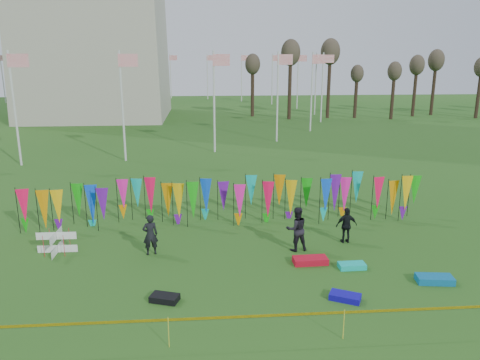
{
  "coord_description": "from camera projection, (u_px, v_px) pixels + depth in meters",
  "views": [
    {
      "loc": [
        -0.89,
        -13.88,
        7.58
      ],
      "look_at": [
        0.67,
        6.0,
        2.29
      ],
      "focal_mm": 35.0,
      "sensor_mm": 36.0,
      "label": 1
    }
  ],
  "objects": [
    {
      "name": "ground",
      "position": [
        234.0,
        294.0,
        15.38
      ],
      "size": [
        160.0,
        160.0,
        0.0
      ],
      "primitive_type": "plane",
      "color": "#225217",
      "rests_on": "ground"
    },
    {
      "name": "flagpole_ring",
      "position": [
        100.0,
        85.0,
        59.55
      ],
      "size": [
        57.4,
        56.16,
        8.0
      ],
      "color": "silver",
      "rests_on": "ground"
    },
    {
      "name": "banner_row",
      "position": [
        230.0,
        198.0,
        21.77
      ],
      "size": [
        18.64,
        0.64,
        2.08
      ],
      "color": "black",
      "rests_on": "ground"
    },
    {
      "name": "caution_tape_near",
      "position": [
        232.0,
        318.0,
        12.52
      ],
      "size": [
        26.0,
        0.02,
        0.9
      ],
      "color": "#E3C204",
      "rests_on": "ground"
    },
    {
      "name": "tree_line",
      "position": [
        465.0,
        68.0,
        58.63
      ],
      "size": [
        53.92,
        1.92,
        7.84
      ],
      "color": "#36271B",
      "rests_on": "ground"
    },
    {
      "name": "box_kite",
      "position": [
        57.0,
        242.0,
        18.52
      ],
      "size": [
        0.79,
        0.79,
        0.88
      ],
      "rotation": [
        0.0,
        0.0,
        -0.01
      ],
      "color": "red",
      "rests_on": "ground"
    },
    {
      "name": "person_left",
      "position": [
        150.0,
        235.0,
        18.28
      ],
      "size": [
        0.7,
        0.59,
        1.64
      ],
      "primitive_type": "imported",
      "rotation": [
        0.0,
        0.0,
        3.42
      ],
      "color": "black",
      "rests_on": "ground"
    },
    {
      "name": "person_mid",
      "position": [
        297.0,
        229.0,
        18.66
      ],
      "size": [
        0.96,
        0.69,
        1.82
      ],
      "primitive_type": "imported",
      "rotation": [
        0.0,
        0.0,
        3.31
      ],
      "color": "black",
      "rests_on": "ground"
    },
    {
      "name": "person_right",
      "position": [
        347.0,
        225.0,
        19.48
      ],
      "size": [
        0.92,
        0.55,
        1.52
      ],
      "primitive_type": "imported",
      "rotation": [
        0.0,
        0.0,
        3.19
      ],
      "color": "black",
      "rests_on": "ground"
    },
    {
      "name": "kite_bag_turquoise",
      "position": [
        352.0,
        266.0,
        17.24
      ],
      "size": [
        0.99,
        0.51,
        0.2
      ],
      "primitive_type": "cube",
      "rotation": [
        0.0,
        0.0,
        0.02
      ],
      "color": "#0ED2C0",
      "rests_on": "ground"
    },
    {
      "name": "kite_bag_blue",
      "position": [
        345.0,
        297.0,
        15.01
      ],
      "size": [
        1.09,
        0.89,
        0.2
      ],
      "primitive_type": "cube",
      "rotation": [
        0.0,
        0.0,
        -0.47
      ],
      "color": "#140BB8",
      "rests_on": "ground"
    },
    {
      "name": "kite_bag_red",
      "position": [
        310.0,
        260.0,
        17.64
      ],
      "size": [
        1.31,
        0.64,
        0.24
      ],
      "primitive_type": "cube",
      "rotation": [
        0.0,
        0.0,
        0.04
      ],
      "color": "red",
      "rests_on": "ground"
    },
    {
      "name": "kite_bag_black",
      "position": [
        165.0,
        298.0,
        14.93
      ],
      "size": [
        1.0,
        0.77,
        0.21
      ],
      "primitive_type": "cube",
      "rotation": [
        0.0,
        0.0,
        -0.32
      ],
      "color": "black",
      "rests_on": "ground"
    },
    {
      "name": "kite_bag_teal",
      "position": [
        435.0,
        279.0,
        16.16
      ],
      "size": [
        1.29,
        0.74,
        0.23
      ],
      "primitive_type": "cube",
      "rotation": [
        0.0,
        0.0,
        -0.13
      ],
      "color": "#0B69A7",
      "rests_on": "ground"
    }
  ]
}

